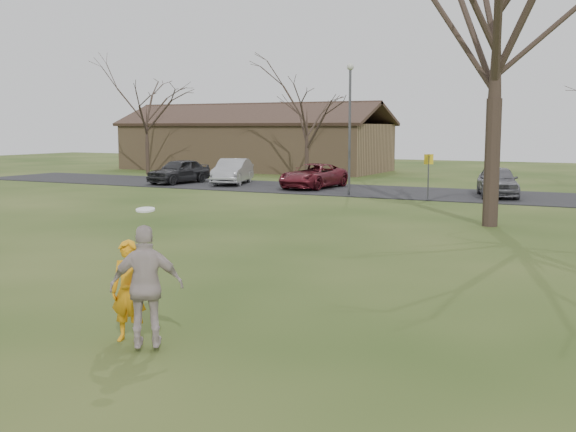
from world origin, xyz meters
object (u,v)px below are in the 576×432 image
(player_defender, at_px, (129,291))
(catching_play, at_px, (147,286))
(lamp_post, at_px, (350,112))
(car_2, at_px, (313,176))
(car_1, at_px, (233,171))
(car_0, at_px, (179,171))
(building, at_px, (254,145))
(car_4, at_px, (497,181))
(big_tree, at_px, (498,10))

(player_defender, relative_size, catching_play, 0.76)
(lamp_post, bearing_deg, car_2, 139.91)
(player_defender, height_order, car_1, player_defender)
(player_defender, bearing_deg, car_0, 109.12)
(catching_play, bearing_deg, building, 117.42)
(player_defender, xyz_separation_m, catching_play, (0.57, -0.29, 0.20))
(car_4, bearing_deg, car_2, 163.07)
(car_4, relative_size, lamp_post, 0.67)
(car_0, xyz_separation_m, big_tree, (19.36, -9.44, 6.25))
(car_0, relative_size, catching_play, 2.02)
(player_defender, relative_size, big_tree, 0.11)
(catching_play, height_order, lamp_post, lamp_post)
(car_1, relative_size, building, 0.21)
(car_0, distance_m, catching_play, 30.26)
(building, bearing_deg, car_1, -65.66)
(lamp_post, height_order, big_tree, big_tree)
(big_tree, bearing_deg, car_2, 137.67)
(catching_play, relative_size, big_tree, 0.15)
(car_1, relative_size, car_2, 0.94)
(car_2, xyz_separation_m, lamp_post, (3.08, -2.59, 3.28))
(lamp_post, bearing_deg, car_4, 20.18)
(building, relative_size, lamp_post, 3.29)
(big_tree, bearing_deg, player_defender, -99.96)
(car_4, bearing_deg, big_tree, -97.31)
(car_1, distance_m, big_tree, 20.30)
(car_0, distance_m, car_1, 3.21)
(car_1, distance_m, catching_play, 29.44)
(player_defender, distance_m, car_4, 25.04)
(building, distance_m, big_tree, 32.23)
(player_defender, height_order, big_tree, big_tree)
(car_2, xyz_separation_m, big_tree, (11.08, -10.09, 6.31))
(car_0, bearing_deg, car_1, 23.61)
(catching_play, bearing_deg, big_tree, 82.30)
(car_0, bearing_deg, lamp_post, -3.19)
(building, bearing_deg, big_tree, -46.27)
(car_0, bearing_deg, car_2, 11.02)
(car_2, relative_size, lamp_post, 0.75)
(car_1, height_order, car_2, car_1)
(player_defender, xyz_separation_m, lamp_post, (-5.35, 22.61, 3.19))
(car_4, xyz_separation_m, catching_play, (-0.61, -25.30, 0.22))
(player_defender, height_order, car_0, player_defender)
(player_defender, relative_size, lamp_post, 0.25)
(lamp_post, bearing_deg, player_defender, -76.70)
(player_defender, xyz_separation_m, car_4, (1.18, 25.01, -0.03))
(catching_play, distance_m, building, 43.27)
(catching_play, bearing_deg, car_4, 88.62)
(player_defender, bearing_deg, catching_play, -41.65)
(car_0, distance_m, car_4, 17.89)
(catching_play, height_order, building, building)
(catching_play, bearing_deg, lamp_post, 104.49)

